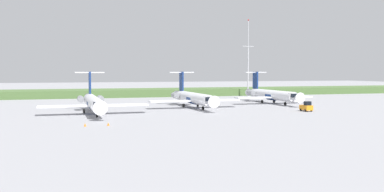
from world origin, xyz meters
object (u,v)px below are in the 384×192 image
object	(u,v)px
regional_jet_third	(271,94)
safety_cone_mid_marker	(108,124)
regional_jet_nearest	(93,102)
safety_cone_front_marker	(85,125)
baggage_tug	(306,107)
antenna_mast	(248,65)
regional_jet_second	(193,97)

from	to	relation	value
regional_jet_third	safety_cone_mid_marker	world-z (taller)	regional_jet_third
regional_jet_nearest	safety_cone_front_marker	world-z (taller)	regional_jet_nearest
regional_jet_third	safety_cone_mid_marker	bearing A→B (deg)	-142.54
safety_cone_front_marker	baggage_tug	bearing A→B (deg)	15.11
regional_jet_third	antenna_mast	distance (m)	35.85
regional_jet_second	baggage_tug	distance (m)	27.82
regional_jet_second	antenna_mast	bearing A→B (deg)	50.60
regional_jet_nearest	regional_jet_second	world-z (taller)	same
regional_jet_third	safety_cone_front_marker	distance (m)	65.94
regional_jet_nearest	regional_jet_second	size ratio (longest dim) A/B	1.00
baggage_tug	safety_cone_mid_marker	world-z (taller)	baggage_tug
regional_jet_third	antenna_mast	bearing A→B (deg)	76.43
regional_jet_second	safety_cone_front_marker	world-z (taller)	regional_jet_second
regional_jet_nearest	safety_cone_mid_marker	xyz separation A→B (m)	(0.66, -22.15, -2.26)
regional_jet_nearest	safety_cone_front_marker	size ratio (longest dim) A/B	56.36
regional_jet_second	regional_jet_third	xyz separation A→B (m)	(25.56, 7.29, 0.00)
antenna_mast	regional_jet_third	bearing A→B (deg)	-103.57
regional_jet_second	baggage_tug	world-z (taller)	regional_jet_second
regional_jet_nearest	safety_cone_mid_marker	world-z (taller)	regional_jet_nearest
regional_jet_second	antenna_mast	world-z (taller)	antenna_mast
regional_jet_nearest	regional_jet_third	distance (m)	53.09
antenna_mast	regional_jet_second	bearing A→B (deg)	-129.40
safety_cone_front_marker	safety_cone_mid_marker	distance (m)	3.77
baggage_tug	antenna_mast	bearing A→B (deg)	78.29
regional_jet_second	safety_cone_front_marker	bearing A→B (deg)	-132.30
regional_jet_nearest	safety_cone_front_marker	xyz separation A→B (m)	(-3.10, -22.10, -2.26)
regional_jet_third	safety_cone_front_marker	bearing A→B (deg)	-144.57
regional_jet_third	regional_jet_nearest	bearing A→B (deg)	-162.35
regional_jet_nearest	baggage_tug	size ratio (longest dim) A/B	9.69
regional_jet_nearest	antenna_mast	distance (m)	77.56
safety_cone_front_marker	safety_cone_mid_marker	bearing A→B (deg)	-0.72
safety_cone_mid_marker	regional_jet_third	bearing A→B (deg)	37.46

